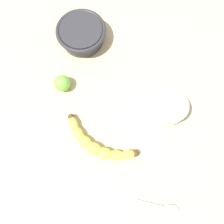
# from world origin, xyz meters

# --- Properties ---
(wooden_tabletop) EXTENTS (1.20, 1.20, 0.03)m
(wooden_tabletop) POSITION_xyz_m (0.00, 0.00, 0.01)
(wooden_tabletop) COLOR #C4B289
(wooden_tabletop) RESTS_ON ground
(banana) EXTENTS (0.22, 0.08, 0.03)m
(banana) POSITION_xyz_m (0.02, 0.07, 0.05)
(banana) COLOR #DCD14B
(banana) RESTS_ON wooden_tabletop
(smoothie_glass) EXTENTS (0.09, 0.09, 0.09)m
(smoothie_glass) POSITION_xyz_m (-0.11, -0.09, 0.07)
(smoothie_glass) COLOR silver
(smoothie_glass) RESTS_ON wooden_tabletop
(ceramic_bowl) EXTENTS (0.15, 0.15, 0.05)m
(ceramic_bowl) POSITION_xyz_m (0.21, -0.21, 0.06)
(ceramic_bowl) COLOR #2D2D33
(ceramic_bowl) RESTS_ON wooden_tabletop
(lime_fruit) EXTENTS (0.05, 0.05, 0.05)m
(lime_fruit) POSITION_xyz_m (0.19, -0.04, 0.05)
(lime_fruit) COLOR #75C142
(lime_fruit) RESTS_ON wooden_tabletop
(teaspoon) EXTENTS (0.11, 0.04, 0.01)m
(teaspoon) POSITION_xyz_m (-0.22, 0.14, 0.03)
(teaspoon) COLOR silver
(teaspoon) RESTS_ON wooden_tabletop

